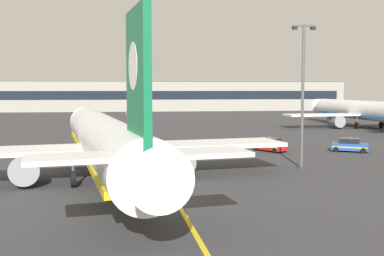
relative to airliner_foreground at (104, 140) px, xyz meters
name	(u,v)px	position (x,y,z in m)	size (l,w,h in m)	color
ground_plane	(158,203)	(4.01, -8.05, -3.37)	(400.00, 400.00, 0.00)	#353538
taxiway_centreline	(146,147)	(4.01, 21.95, -3.37)	(0.30, 180.00, 0.01)	yellow
airliner_foreground	(104,140)	(0.00, 0.00, 0.00)	(32.35, 41.35, 11.65)	white
airliner_background	(365,111)	(46.86, 46.88, -0.09)	(31.39, 40.45, 11.35)	white
apron_lamp_post	(303,94)	(18.44, 4.03, 3.77)	(2.24, 0.90, 13.65)	#515156
service_car_nearest	(270,145)	(18.93, 16.14, -2.60)	(3.71, 4.53, 1.79)	red
service_car_second	(350,145)	(28.40, 14.51, -2.60)	(4.55, 3.61, 1.79)	#2351A8
safety_cone_by_nose_gear	(111,153)	(-0.18, 14.95, -3.11)	(0.44, 0.44, 0.55)	orange
terminal_building	(157,95)	(10.64, 122.16, 1.82)	(128.83, 12.40, 10.36)	#9E998E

